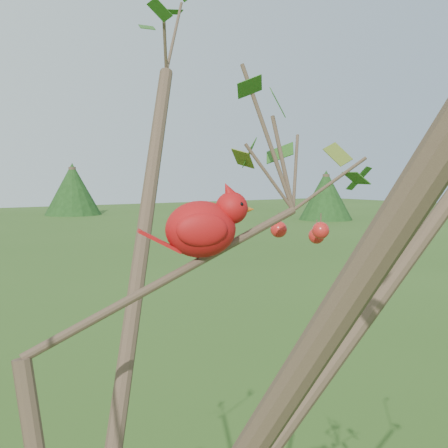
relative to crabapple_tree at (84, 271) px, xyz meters
name	(u,v)px	position (x,y,z in m)	size (l,w,h in m)	color
crabapple_tree	(84,271)	(0.00, 0.00, 0.00)	(2.35, 2.05, 2.95)	#463226
cardinal	(205,226)	(0.30, 0.09, 0.05)	(0.24, 0.16, 0.17)	red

